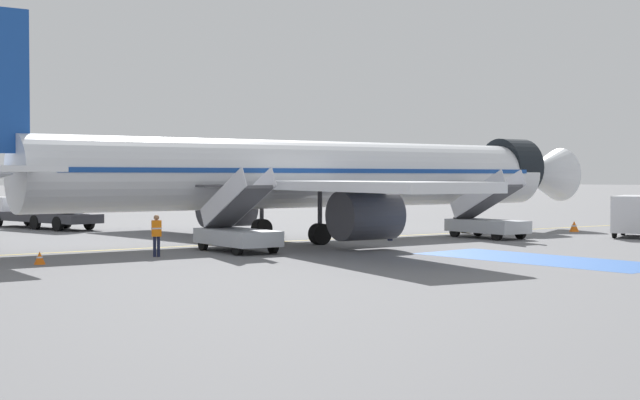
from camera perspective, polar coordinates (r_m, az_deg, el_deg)
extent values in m
plane|color=slate|center=(49.10, -0.42, -2.62)|extent=(600.00, 600.00, 0.00)
cube|color=gold|center=(49.63, -0.40, -2.57)|extent=(76.31, 7.96, 0.01)
cube|color=#2856A8|center=(39.28, 13.95, -3.70)|extent=(4.42, 11.12, 0.01)
cylinder|color=silver|center=(49.50, -0.40, 1.66)|extent=(32.89, 6.99, 3.70)
cone|color=silver|center=(61.71, 13.88, 1.59)|extent=(4.42, 4.02, 3.63)
cylinder|color=black|center=(59.67, 12.11, 2.05)|extent=(2.59, 3.94, 3.74)
cube|color=#19479E|center=(49.50, -0.40, 1.87)|extent=(30.30, 6.80, 0.24)
cube|color=silver|center=(55.12, -8.07, 1.05)|extent=(5.05, 16.17, 0.44)
cylinder|color=#38383D|center=(54.61, -5.99, -0.46)|extent=(3.32, 2.68, 2.38)
cube|color=silver|center=(40.81, 2.46, 0.90)|extent=(8.13, 16.61, 0.44)
cylinder|color=#38383D|center=(42.88, 2.94, -1.00)|extent=(3.32, 2.68, 2.38)
cube|color=silver|center=(38.79, -19.54, 1.87)|extent=(3.91, 6.23, 0.24)
cylinder|color=#38383D|center=(56.74, 9.21, -0.20)|extent=(0.20, 0.20, 2.87)
cylinder|color=black|center=(56.80, 9.21, -1.65)|extent=(0.86, 0.36, 0.84)
cylinder|color=#38383D|center=(51.15, -3.75, -0.40)|extent=(0.24, 0.24, 2.56)
cylinder|color=black|center=(51.21, -3.75, -1.83)|extent=(1.16, 0.71, 1.10)
cylinder|color=#38383D|center=(46.18, -0.01, -0.61)|extent=(0.24, 0.24, 2.56)
cylinder|color=black|center=(46.25, -0.01, -2.19)|extent=(1.16, 0.71, 1.10)
cube|color=#ADB2BA|center=(51.89, 10.65, -1.65)|extent=(2.67, 5.00, 0.70)
cylinder|color=black|center=(52.47, 8.62, -1.98)|extent=(0.29, 0.72, 0.70)
cylinder|color=black|center=(53.76, 10.08, -1.91)|extent=(0.29, 0.72, 0.70)
cylinder|color=black|center=(50.07, 11.25, -2.16)|extent=(0.29, 0.72, 0.70)
cylinder|color=black|center=(51.43, 12.71, -2.08)|extent=(0.29, 0.72, 0.70)
cube|color=#4C4C51|center=(51.84, 10.66, -0.17)|extent=(1.84, 4.27, 2.12)
cube|color=#4C4C51|center=(53.45, 8.93, 0.95)|extent=(1.75, 1.26, 0.12)
cube|color=silver|center=(51.28, 10.05, 0.35)|extent=(0.51, 4.48, 2.83)
cube|color=silver|center=(52.37, 11.25, 0.36)|extent=(0.51, 4.48, 2.83)
cube|color=#ADB2BA|center=(41.94, -5.32, -2.38)|extent=(2.67, 5.00, 0.70)
cylinder|color=black|center=(43.01, -7.50, -2.75)|extent=(0.29, 0.72, 0.70)
cylinder|color=black|center=(43.88, -5.32, -2.66)|extent=(0.29, 0.72, 0.70)
cylinder|color=black|center=(40.05, -5.31, -3.06)|extent=(0.29, 0.72, 0.70)
cylinder|color=black|center=(40.99, -3.03, -2.95)|extent=(0.29, 0.72, 0.70)
cube|color=#4C4C51|center=(41.87, -5.32, -0.51)|extent=(1.84, 4.27, 2.17)
cube|color=#4C4C51|center=(43.85, -6.78, 0.90)|extent=(1.75, 1.26, 0.12)
cube|color=silver|center=(41.49, -6.25, 0.12)|extent=(0.52, 4.49, 2.88)
cube|color=silver|center=(42.24, -4.41, 0.15)|extent=(0.52, 4.49, 2.88)
cube|color=#38383D|center=(63.06, -17.10, -1.05)|extent=(3.93, 9.87, 0.60)
cube|color=silver|center=(67.06, -19.22, -0.49)|extent=(2.67, 2.47, 1.60)
cube|color=black|center=(67.98, -19.67, -0.20)|extent=(1.98, 0.34, 0.70)
cylinder|color=#B7BCC4|center=(62.65, -16.90, 0.29)|extent=(3.34, 6.89, 2.37)
cylinder|color=gold|center=(62.65, -16.90, 0.29)|extent=(2.44, 0.71, 2.41)
cylinder|color=black|center=(67.33, -18.16, -1.16)|extent=(0.42, 0.99, 0.96)
cylinder|color=black|center=(62.00, -17.77, -1.38)|extent=(0.42, 0.99, 0.96)
cylinder|color=black|center=(63.26, -15.93, -1.31)|extent=(0.42, 0.99, 0.96)
cylinder|color=black|center=(59.74, -16.44, -1.48)|extent=(0.42, 0.99, 0.96)
cylinder|color=black|center=(61.05, -14.56, -1.40)|extent=(0.42, 0.99, 0.96)
cube|color=silver|center=(55.15, 19.56, -0.83)|extent=(4.92, 3.53, 2.09)
cube|color=black|center=(55.13, 19.56, -0.35)|extent=(3.05, 2.83, 0.75)
cylinder|color=black|center=(53.99, 18.33, -1.98)|extent=(0.67, 0.42, 0.64)
cylinder|color=black|center=(56.72, 18.83, -1.82)|extent=(0.67, 0.42, 0.64)
cylinder|color=#191E38|center=(49.14, 4.59, -2.15)|extent=(0.14, 0.14, 0.80)
cylinder|color=#191E38|center=(49.23, 4.42, -2.14)|extent=(0.14, 0.14, 0.80)
cube|color=yellow|center=(49.15, 4.51, -1.31)|extent=(0.31, 0.46, 0.63)
cube|color=silver|center=(49.15, 4.51, -1.31)|extent=(0.33, 0.47, 0.06)
sphere|color=#9E704C|center=(49.13, 4.51, -0.82)|extent=(0.22, 0.22, 0.22)
cylinder|color=#191E38|center=(39.90, -10.54, -2.96)|extent=(0.14, 0.14, 0.90)
cylinder|color=#191E38|center=(39.92, -10.30, -2.95)|extent=(0.14, 0.14, 0.90)
cube|color=orange|center=(39.85, -10.42, -1.80)|extent=(0.47, 0.37, 0.71)
cube|color=silver|center=(39.85, -10.42, -1.80)|extent=(0.49, 0.38, 0.06)
sphere|color=#9E704C|center=(39.83, -10.43, -1.11)|extent=(0.24, 0.24, 0.24)
cone|color=orange|center=(59.19, 15.95, -1.63)|extent=(0.62, 0.62, 0.69)
cylinder|color=white|center=(59.19, 15.95, -1.60)|extent=(0.34, 0.34, 0.08)
cone|color=orange|center=(37.68, -17.50, -3.55)|extent=(0.47, 0.47, 0.52)
cylinder|color=white|center=(37.68, -17.50, -3.51)|extent=(0.26, 0.26, 0.06)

